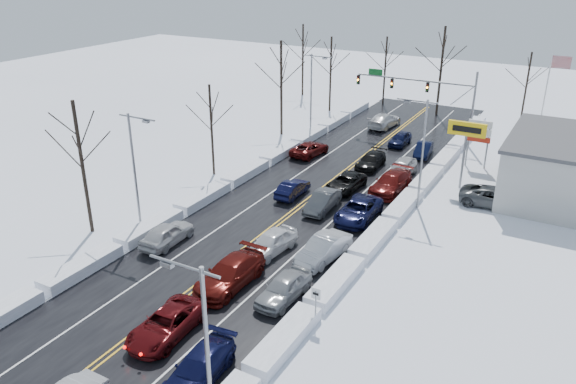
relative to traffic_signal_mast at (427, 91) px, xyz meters
The scene contains 42 objects.
ground 28.73m from the traffic_signal_mast, 97.02° to the right, with size 160.00×160.00×0.00m, color white.
road_surface 26.78m from the traffic_signal_mast, 97.55° to the right, with size 14.00×84.00×0.01m, color black.
snow_bank_left 28.77m from the traffic_signal_mast, 113.03° to the right, with size 1.48×72.00×0.76m, color white.
snow_bank_right 26.88m from the traffic_signal_mast, 80.92° to the right, with size 1.48×72.00×0.76m, color white.
traffic_signal_mast is the anchor object (origin of this frame).
tires_plus_sign 13.92m from the traffic_signal_mast, 59.54° to the right, with size 3.20×0.34×6.00m.
used_vehicles_sign 9.50m from the traffic_signal_mast, 40.34° to the right, with size 2.20×0.22×4.65m.
speed_limit_sign 36.51m from the traffic_signal_mast, 82.48° to the right, with size 0.55×0.09×2.35m.
flagpole 11.90m from the traffic_signal_mast, ahead, with size 1.87×1.20×10.00m.
streetlight_se 46.25m from the traffic_signal_mast, 83.98° to the right, with size 3.20×0.25×9.00m.
streetlight_ne 18.63m from the traffic_signal_mast, 74.91° to the right, with size 3.20×0.25×9.00m.
streetlight_sw 34.08m from the traffic_signal_mast, 110.16° to the right, with size 3.20×0.25×9.00m.
streetlight_nw 12.40m from the traffic_signal_mast, 161.23° to the right, with size 3.20×0.25×9.00m.
tree_left_b 37.16m from the traffic_signal_mast, 113.74° to the right, with size 4.00×4.00×10.00m.
tree_left_c 24.38m from the traffic_signal_mast, 124.90° to the right, with size 3.40×3.40×8.50m.
tree_left_d 15.93m from the traffic_signal_mast, 157.76° to the right, with size 4.20×4.20×10.50m.
tree_left_e 15.51m from the traffic_signal_mast, 157.13° to the left, with size 3.80×3.80×9.50m.
tree_far_a 24.63m from the traffic_signal_mast, 150.75° to the left, with size 4.00×4.00×10.00m.
tree_far_b 16.10m from the traffic_signal_mast, 125.98° to the left, with size 3.60×3.60×9.00m.
tree_far_c 11.32m from the traffic_signal_mast, 97.48° to the left, with size 4.40×4.40×11.00m.
tree_far_d 15.16m from the traffic_signal_mast, 55.64° to the left, with size 3.40×3.40×8.50m.
queued_car_2 41.26m from the traffic_signal_mast, 92.60° to the right, with size 2.38×5.17×1.44m, color #4C0A0C.
queued_car_3 35.53m from the traffic_signal_mast, 92.75° to the right, with size 2.35×5.79×1.68m, color #540F0B.
queued_car_4 30.68m from the traffic_signal_mast, 93.07° to the right, with size 1.84×4.56×1.55m, color white.
queued_car_5 22.89m from the traffic_signal_mast, 94.00° to the right, with size 1.58×4.54×1.49m, color #3E4043.
queued_car_6 18.29m from the traffic_signal_mast, 95.28° to the right, with size 2.23×4.84×1.35m, color black.
queued_car_7 12.54m from the traffic_signal_mast, 98.80° to the right, with size 1.94×4.76×1.38m, color black.
queued_car_8 6.51m from the traffic_signal_mast, 115.31° to the right, with size 1.63×4.05×1.38m, color black.
queued_car_11 43.18m from the traffic_signal_mast, 87.55° to the right, with size 2.02×4.96×1.44m, color black.
queued_car_12 35.19m from the traffic_signal_mast, 86.74° to the right, with size 1.82×4.52×1.54m, color gray.
queued_car_13 29.89m from the traffic_signal_mast, 86.09° to the right, with size 1.73×4.95×1.63m, color #A9ABB1.
queued_car_14 23.04m from the traffic_signal_mast, 85.79° to the right, with size 2.54×5.52×1.53m, color black.
queued_car_15 16.90m from the traffic_signal_mast, 82.90° to the right, with size 2.32×5.70×1.65m, color #4F0C0A.
queued_car_16 13.19m from the traffic_signal_mast, 82.24° to the right, with size 1.90×4.72×1.61m, color silver.
queued_car_17 7.81m from the traffic_signal_mast, 72.13° to the right, with size 1.44×4.13×1.36m, color black.
oncoming_car_0 22.16m from the traffic_signal_mast, 103.49° to the right, with size 1.45×4.16×1.37m, color black.
oncoming_car_1 14.81m from the traffic_signal_mast, 128.32° to the right, with size 2.26×4.91×1.36m, color #4C0A0A.
oncoming_car_2 8.06m from the traffic_signal_mast, 155.48° to the left, with size 2.29×5.63×1.63m, color silver.
oncoming_car_3 34.31m from the traffic_signal_mast, 104.98° to the right, with size 1.86×4.61×1.57m, color #B8B8BA.
parked_car_0 18.89m from the traffic_signal_mast, 54.27° to the right, with size 2.66×5.76×1.60m, color #474A4C.
parked_car_1 18.21m from the traffic_signal_mast, 38.93° to the right, with size 2.35×5.78×1.68m, color #3E4043.
parked_car_2 13.67m from the traffic_signal_mast, 23.25° to the right, with size 1.82×4.52×1.54m, color black.
Camera 1 is at (19.61, -31.54, 19.32)m, focal length 35.00 mm.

